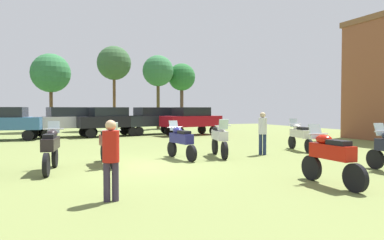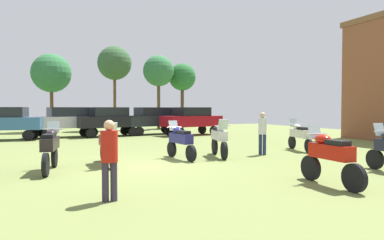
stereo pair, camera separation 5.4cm
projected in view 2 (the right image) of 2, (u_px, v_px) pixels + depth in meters
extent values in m
cube|color=olive|center=(140.00, 166.00, 11.37)|extent=(44.00, 52.00, 0.02)
cylinder|color=black|center=(292.00, 142.00, 16.34)|extent=(0.27, 0.61, 0.60)
cylinder|color=black|center=(309.00, 146.00, 14.72)|extent=(0.27, 0.61, 0.60)
cube|color=silver|center=(300.00, 133.00, 15.51)|extent=(0.70, 1.45, 0.36)
ellipsoid|color=silver|center=(297.00, 127.00, 15.82)|extent=(0.43, 0.54, 0.24)
cube|color=black|center=(303.00, 128.00, 15.26)|extent=(0.43, 0.62, 0.12)
cube|color=silver|center=(294.00, 123.00, 16.16)|extent=(0.39, 0.24, 0.39)
cylinder|color=#B7B7BC|center=(295.00, 124.00, 16.05)|extent=(0.61, 0.19, 0.04)
cylinder|color=black|center=(113.00, 159.00, 10.84)|extent=(0.14, 0.63, 0.63)
cylinder|color=black|center=(103.00, 153.00, 12.34)|extent=(0.14, 0.63, 0.63)
cube|color=maroon|center=(108.00, 141.00, 11.57)|extent=(0.40, 1.41, 0.36)
ellipsoid|color=maroon|center=(109.00, 133.00, 11.28)|extent=(0.33, 0.49, 0.24)
cube|color=black|center=(106.00, 133.00, 11.79)|extent=(0.31, 0.57, 0.12)
cube|color=silver|center=(111.00, 128.00, 10.95)|extent=(0.36, 0.16, 0.39)
cylinder|color=#B7B7BC|center=(111.00, 130.00, 11.05)|extent=(0.62, 0.05, 0.04)
cylinder|color=black|center=(54.00, 157.00, 11.13)|extent=(0.23, 0.69, 0.67)
cylinder|color=black|center=(46.00, 165.00, 9.54)|extent=(0.23, 0.69, 0.67)
cube|color=black|center=(50.00, 143.00, 10.32)|extent=(0.58, 1.43, 0.36)
ellipsoid|color=black|center=(52.00, 133.00, 10.61)|extent=(0.39, 0.53, 0.24)
cube|color=black|center=(49.00, 136.00, 10.07)|extent=(0.39, 0.60, 0.12)
cube|color=silver|center=(53.00, 127.00, 10.94)|extent=(0.38, 0.21, 0.39)
cylinder|color=#B7B7BC|center=(53.00, 129.00, 10.84)|extent=(0.62, 0.14, 0.04)
cylinder|color=black|center=(224.00, 151.00, 12.80)|extent=(0.27, 0.68, 0.67)
cylinder|color=black|center=(215.00, 146.00, 14.32)|extent=(0.27, 0.68, 0.67)
cube|color=silver|center=(219.00, 135.00, 13.54)|extent=(0.66, 1.35, 0.36)
ellipsoid|color=silver|center=(221.00, 129.00, 13.24)|extent=(0.42, 0.54, 0.24)
cube|color=black|center=(218.00, 129.00, 13.76)|extent=(0.42, 0.61, 0.12)
cube|color=silver|center=(223.00, 124.00, 12.91)|extent=(0.39, 0.23, 0.39)
cylinder|color=#B7B7BC|center=(223.00, 126.00, 13.01)|extent=(0.61, 0.18, 0.04)
cylinder|color=black|center=(172.00, 149.00, 13.59)|extent=(0.19, 0.61, 0.60)
cylinder|color=black|center=(191.00, 153.00, 12.27)|extent=(0.19, 0.61, 0.60)
cube|color=navy|center=(181.00, 138.00, 12.92)|extent=(0.52, 1.33, 0.36)
ellipsoid|color=navy|center=(177.00, 131.00, 13.16)|extent=(0.38, 0.52, 0.24)
cube|color=black|center=(184.00, 132.00, 12.71)|extent=(0.37, 0.59, 0.12)
cube|color=silver|center=(173.00, 126.00, 13.43)|extent=(0.38, 0.20, 0.39)
cylinder|color=#B7B7BC|center=(174.00, 127.00, 13.35)|extent=(0.62, 0.11, 0.04)
cylinder|color=black|center=(375.00, 159.00, 10.78)|extent=(0.18, 0.63, 0.62)
cube|color=silver|center=(379.00, 129.00, 10.60)|extent=(0.37, 0.19, 0.39)
cylinder|color=#B7B7BC|center=(382.00, 131.00, 10.51)|extent=(0.62, 0.10, 0.04)
cylinder|color=black|center=(311.00, 168.00, 9.11)|extent=(0.15, 0.67, 0.67)
cylinder|color=black|center=(354.00, 178.00, 7.75)|extent=(0.15, 0.67, 0.67)
cube|color=#B0160B|center=(331.00, 152.00, 8.41)|extent=(0.41, 1.25, 0.36)
ellipsoid|color=#B0160B|center=(323.00, 139.00, 8.66)|extent=(0.34, 0.49, 0.24)
cube|color=black|center=(338.00, 143.00, 8.20)|extent=(0.32, 0.57, 0.12)
cube|color=silver|center=(315.00, 132.00, 8.94)|extent=(0.37, 0.17, 0.39)
cylinder|color=#B7B7BC|center=(317.00, 134.00, 8.86)|extent=(0.62, 0.06, 0.04)
cylinder|color=black|center=(28.00, 135.00, 20.38)|extent=(0.67, 0.33, 0.64)
cylinder|color=black|center=(34.00, 134.00, 21.78)|extent=(0.67, 0.33, 0.64)
cube|color=#305D8F|center=(5.00, 123.00, 20.74)|extent=(4.55, 2.55, 0.75)
cube|color=black|center=(5.00, 112.00, 20.71)|extent=(2.61, 1.98, 0.61)
cylinder|color=black|center=(139.00, 131.00, 24.01)|extent=(0.67, 0.35, 0.64)
cylinder|color=black|center=(131.00, 130.00, 25.20)|extent=(0.67, 0.35, 0.64)
cylinder|color=black|center=(175.00, 130.00, 25.68)|extent=(0.67, 0.35, 0.64)
cylinder|color=black|center=(165.00, 129.00, 26.86)|extent=(0.67, 0.35, 0.64)
cube|color=#20262D|center=(153.00, 121.00, 25.42)|extent=(4.58, 2.64, 0.75)
cube|color=black|center=(153.00, 112.00, 25.39)|extent=(2.64, 2.03, 0.61)
cylinder|color=black|center=(91.00, 133.00, 22.12)|extent=(0.67, 0.33, 0.64)
cylinder|color=black|center=(84.00, 132.00, 23.32)|extent=(0.67, 0.33, 0.64)
cylinder|color=black|center=(133.00, 132.00, 23.75)|extent=(0.67, 0.33, 0.64)
cylinder|color=black|center=(125.00, 130.00, 24.95)|extent=(0.67, 0.33, 0.64)
cube|color=black|center=(109.00, 122.00, 23.51)|extent=(4.56, 2.57, 0.75)
cube|color=black|center=(109.00, 112.00, 23.49)|extent=(2.62, 1.99, 0.61)
cylinder|color=black|center=(47.00, 134.00, 21.52)|extent=(0.67, 0.34, 0.64)
cylinder|color=black|center=(42.00, 133.00, 22.70)|extent=(0.67, 0.34, 0.64)
cylinder|color=black|center=(93.00, 132.00, 23.16)|extent=(0.67, 0.34, 0.64)
cylinder|color=black|center=(86.00, 131.00, 24.35)|extent=(0.67, 0.34, 0.64)
cube|color=#AFACBB|center=(68.00, 122.00, 22.91)|extent=(4.57, 2.60, 0.75)
cube|color=black|center=(68.00, 112.00, 22.89)|extent=(2.63, 2.01, 0.61)
cylinder|color=black|center=(180.00, 132.00, 23.22)|extent=(0.67, 0.34, 0.64)
cylinder|color=black|center=(169.00, 131.00, 24.40)|extent=(0.67, 0.34, 0.64)
cylinder|color=black|center=(214.00, 131.00, 24.87)|extent=(0.67, 0.34, 0.64)
cylinder|color=black|center=(202.00, 130.00, 26.06)|extent=(0.67, 0.34, 0.64)
cube|color=maroon|center=(192.00, 121.00, 24.61)|extent=(4.57, 2.62, 0.75)
cube|color=black|center=(192.00, 112.00, 24.59)|extent=(2.63, 2.02, 0.61)
cylinder|color=#1E2B4E|center=(264.00, 145.00, 14.05)|extent=(0.14, 0.14, 0.85)
cylinder|color=#1E2B4E|center=(260.00, 144.00, 14.12)|extent=(0.14, 0.14, 0.85)
cylinder|color=silver|center=(262.00, 126.00, 14.06)|extent=(0.48, 0.48, 0.68)
sphere|color=tan|center=(263.00, 115.00, 14.04)|extent=(0.23, 0.23, 0.23)
cylinder|color=#31283D|center=(105.00, 182.00, 7.00)|extent=(0.14, 0.14, 0.81)
cylinder|color=#31283D|center=(114.00, 181.00, 7.04)|extent=(0.14, 0.14, 0.81)
cylinder|color=#AD1A12|center=(109.00, 146.00, 7.00)|extent=(0.38, 0.38, 0.64)
sphere|color=tan|center=(109.00, 125.00, 6.98)|extent=(0.22, 0.22, 0.22)
cylinder|color=brown|center=(52.00, 107.00, 28.26)|extent=(0.27, 0.27, 4.12)
sphere|color=#2E6E3D|center=(51.00, 73.00, 28.16)|extent=(3.17, 3.17, 3.17)
cylinder|color=brown|center=(115.00, 101.00, 30.23)|extent=(0.25, 0.25, 5.25)
sphere|color=#345A32|center=(115.00, 63.00, 30.12)|extent=(2.97, 2.97, 2.97)
cylinder|color=#4D392D|center=(182.00, 106.00, 33.61)|extent=(0.33, 0.33, 4.40)
sphere|color=#25662F|center=(182.00, 77.00, 33.51)|extent=(2.66, 2.66, 2.66)
cylinder|color=#4E4124|center=(159.00, 103.00, 32.09)|extent=(0.30, 0.30, 4.79)
sphere|color=#32703F|center=(159.00, 71.00, 31.99)|extent=(2.88, 2.88, 2.88)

